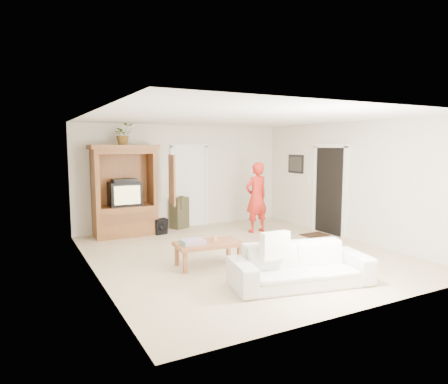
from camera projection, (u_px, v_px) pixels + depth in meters
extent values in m
plane|color=tan|center=(243.00, 254.00, 7.71)|extent=(6.00, 6.00, 0.00)
plane|color=white|center=(244.00, 118.00, 7.41)|extent=(6.00, 6.00, 0.00)
plane|color=silver|center=(183.00, 176.00, 10.19)|extent=(5.50, 0.00, 5.50)
plane|color=silver|center=(367.00, 209.00, 4.93)|extent=(5.50, 0.00, 5.50)
plane|color=silver|center=(93.00, 196.00, 6.28)|extent=(0.00, 6.00, 6.00)
plane|color=silver|center=(350.00, 181.00, 8.84)|extent=(0.00, 6.00, 6.00)
cube|color=#925A2D|center=(125.00, 221.00, 9.25)|extent=(1.40, 0.60, 0.70)
cube|color=#925A2D|center=(95.00, 181.00, 8.84)|extent=(0.10, 0.60, 1.20)
cube|color=#925A2D|center=(152.00, 179.00, 9.44)|extent=(0.10, 0.60, 1.20)
cube|color=#925A2D|center=(121.00, 179.00, 9.38)|extent=(1.40, 0.06, 1.20)
cube|color=#925A2D|center=(123.00, 151.00, 9.06)|extent=(1.40, 0.60, 0.10)
cube|color=#925A2D|center=(123.00, 147.00, 9.05)|extent=(1.52, 0.68, 0.10)
cube|color=#925A2D|center=(172.00, 180.00, 9.18)|extent=(0.16, 0.67, 1.15)
cube|color=black|center=(124.00, 194.00, 9.20)|extent=(0.70, 0.52, 0.55)
cube|color=tan|center=(127.00, 195.00, 8.97)|extent=(0.58, 0.02, 0.42)
cube|color=black|center=(124.00, 180.00, 9.14)|extent=(0.55, 0.35, 0.08)
cube|color=brown|center=(129.00, 218.00, 8.99)|extent=(1.19, 0.03, 0.25)
cube|color=white|center=(189.00, 187.00, 10.27)|extent=(0.85, 0.05, 2.04)
cube|color=black|center=(330.00, 191.00, 9.39)|extent=(0.05, 0.90, 2.04)
cube|color=black|center=(296.00, 164.00, 10.46)|extent=(0.03, 0.60, 0.48)
cube|color=#382316|center=(315.00, 235.00, 9.31)|extent=(0.60, 0.40, 0.02)
imported|color=#4C7238|center=(123.00, 134.00, 9.00)|extent=(0.47, 0.42, 0.48)
imported|color=red|center=(256.00, 197.00, 9.57)|extent=(0.66, 0.47, 1.69)
imported|color=silver|center=(301.00, 265.00, 5.97)|extent=(2.22, 1.23, 0.61)
cube|color=brown|center=(208.00, 244.00, 6.90)|extent=(1.18, 0.71, 0.06)
cube|color=brown|center=(185.00, 263.00, 6.52)|extent=(0.07, 0.07, 0.36)
cube|color=brown|center=(177.00, 255.00, 6.95)|extent=(0.07, 0.07, 0.36)
cube|color=brown|center=(239.00, 256.00, 6.91)|extent=(0.07, 0.07, 0.36)
cube|color=brown|center=(228.00, 250.00, 7.34)|extent=(0.07, 0.07, 0.36)
cube|color=#FB5399|center=(193.00, 242.00, 6.76)|extent=(0.38, 0.29, 0.08)
cylinder|color=tan|center=(215.00, 238.00, 7.01)|extent=(0.08, 0.08, 0.10)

